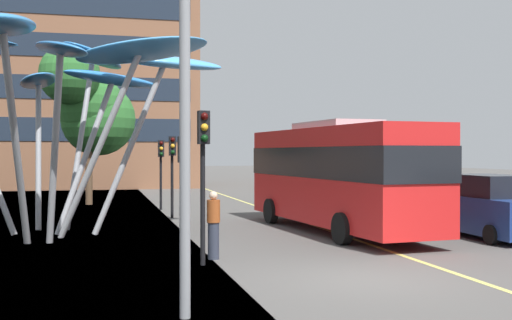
# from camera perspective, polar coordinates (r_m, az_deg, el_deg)

# --- Properties ---
(ground) EXTENTS (120.00, 240.00, 0.10)m
(ground) POSITION_cam_1_polar(r_m,az_deg,el_deg) (13.76, 7.46, -10.97)
(ground) COLOR #54514F
(red_bus) EXTENTS (3.37, 10.60, 3.80)m
(red_bus) POSITION_cam_1_polar(r_m,az_deg,el_deg) (21.88, 7.24, -1.06)
(red_bus) COLOR red
(red_bus) RESTS_ON ground
(leaf_sculpture) EXTENTS (11.22, 11.98, 8.18)m
(leaf_sculpture) POSITION_cam_1_polar(r_m,az_deg,el_deg) (21.79, -18.47, 8.61)
(leaf_sculpture) COLOR #9EA0A5
(leaf_sculpture) RESTS_ON ground
(traffic_light_kerb_near) EXTENTS (0.28, 0.42, 3.73)m
(traffic_light_kerb_near) POSITION_cam_1_polar(r_m,az_deg,el_deg) (15.18, -4.79, 0.57)
(traffic_light_kerb_near) COLOR black
(traffic_light_kerb_near) RESTS_ON ground
(traffic_light_kerb_far) EXTENTS (0.28, 0.42, 3.23)m
(traffic_light_kerb_far) POSITION_cam_1_polar(r_m,az_deg,el_deg) (19.43, -6.67, -0.46)
(traffic_light_kerb_far) COLOR black
(traffic_light_kerb_far) RESTS_ON ground
(traffic_light_island_mid) EXTENTS (0.28, 0.42, 3.41)m
(traffic_light_island_mid) POSITION_cam_1_polar(r_m,az_deg,el_deg) (26.46, -7.58, 0.11)
(traffic_light_island_mid) COLOR black
(traffic_light_island_mid) RESTS_ON ground
(traffic_light_opposite) EXTENTS (0.28, 0.42, 3.33)m
(traffic_light_opposite) POSITION_cam_1_polar(r_m,az_deg,el_deg) (30.32, -8.59, 0.06)
(traffic_light_opposite) COLOR black
(traffic_light_opposite) RESTS_ON ground
(car_parked_mid) EXTENTS (2.01, 4.56, 2.02)m
(car_parked_mid) POSITION_cam_1_polar(r_m,az_deg,el_deg) (21.60, 20.36, -4.10)
(car_parked_mid) COLOR navy
(car_parked_mid) RESTS_ON ground
(car_parked_far) EXTENTS (1.99, 3.98, 2.09)m
(car_parked_far) POSITION_cam_1_polar(r_m,az_deg,el_deg) (26.70, 13.47, -3.10)
(car_parked_far) COLOR maroon
(car_parked_far) RESTS_ON ground
(car_side_street) EXTENTS (1.96, 4.54, 2.26)m
(car_side_street) POSITION_cam_1_polar(r_m,az_deg,el_deg) (32.07, 8.35, -2.34)
(car_side_street) COLOR silver
(car_side_street) RESTS_ON ground
(car_far_side) EXTENTS (1.98, 4.18, 2.31)m
(car_far_side) POSITION_cam_1_polar(r_m,az_deg,el_deg) (38.27, 4.56, -1.83)
(car_far_side) COLOR navy
(car_far_side) RESTS_ON ground
(tree_pavement_near) EXTENTS (4.92, 5.32, 8.23)m
(tree_pavement_near) POSITION_cam_1_polar(r_m,az_deg,el_deg) (34.65, -14.78, 4.77)
(tree_pavement_near) COLOR brown
(tree_pavement_near) RESTS_ON ground
(pedestrian) EXTENTS (0.34, 0.34, 1.74)m
(pedestrian) POSITION_cam_1_polar(r_m,az_deg,el_deg) (16.23, -3.87, -5.89)
(pedestrian) COLOR #2D3342
(pedestrian) RESTS_ON ground
(backdrop_building) EXTENTS (25.18, 13.05, 24.54)m
(backdrop_building) POSITION_cam_1_polar(r_m,az_deg,el_deg) (55.46, -19.34, 10.51)
(backdrop_building) COLOR brown
(backdrop_building) RESTS_ON ground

